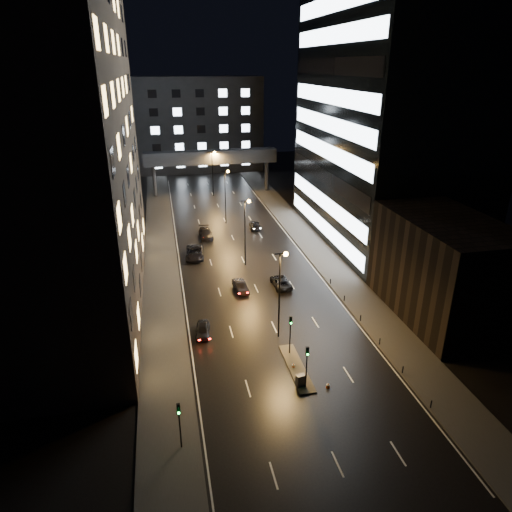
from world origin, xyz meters
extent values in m
plane|color=black|center=(0.00, 40.00, 0.00)|extent=(160.00, 160.00, 0.00)
cube|color=#383533|center=(-12.50, 35.00, 0.07)|extent=(5.00, 110.00, 0.15)
cube|color=#383533|center=(12.50, 35.00, 0.07)|extent=(5.00, 110.00, 0.15)
cube|color=#2D2319|center=(-22.50, 24.00, 20.00)|extent=(15.00, 48.00, 40.00)
cube|color=black|center=(20.00, 9.00, 6.00)|extent=(10.00, 18.00, 12.00)
cube|color=black|center=(25.00, 36.00, 22.50)|extent=(20.00, 36.00, 45.00)
cube|color=#333335|center=(0.00, 98.00, 12.50)|extent=(34.00, 14.00, 25.00)
cube|color=#333335|center=(0.00, 70.00, 8.50)|extent=(30.00, 3.00, 3.00)
cylinder|color=#333335|center=(-13.00, 70.00, 3.50)|extent=(0.80, 0.80, 7.00)
cylinder|color=#333335|center=(13.00, 70.00, 3.50)|extent=(0.80, 0.80, 7.00)
cube|color=#383533|center=(0.30, 2.00, 0.07)|extent=(1.60, 8.00, 0.15)
cylinder|color=black|center=(0.30, 4.50, 1.90)|extent=(0.12, 0.12, 3.50)
cube|color=black|center=(0.30, 4.50, 4.10)|extent=(0.28, 0.22, 0.90)
sphere|color=#0CFF33|center=(0.30, 4.36, 3.82)|extent=(0.18, 0.18, 0.18)
cylinder|color=black|center=(0.30, -1.00, 1.90)|extent=(0.12, 0.12, 3.50)
cube|color=black|center=(0.30, -1.00, 4.10)|extent=(0.28, 0.22, 0.90)
sphere|color=#0CFF33|center=(0.30, -1.14, 3.82)|extent=(0.18, 0.18, 0.18)
cylinder|color=black|center=(-11.50, -6.00, 1.75)|extent=(0.12, 0.12, 3.50)
cube|color=black|center=(-11.50, -6.00, 3.95)|extent=(0.28, 0.22, 0.90)
sphere|color=#0CFF33|center=(-11.50, -6.14, 3.67)|extent=(0.18, 0.18, 0.18)
cylinder|color=black|center=(10.20, -6.00, 0.45)|extent=(0.12, 0.12, 0.90)
cylinder|color=black|center=(10.20, -1.00, 0.45)|extent=(0.12, 0.12, 0.90)
cylinder|color=black|center=(10.20, 4.00, 0.45)|extent=(0.12, 0.12, 0.90)
cylinder|color=black|center=(10.20, 9.00, 0.45)|extent=(0.12, 0.12, 0.90)
cylinder|color=black|center=(10.20, 14.00, 0.45)|extent=(0.12, 0.12, 0.90)
cylinder|color=black|center=(10.20, 19.00, 0.45)|extent=(0.12, 0.12, 0.90)
cylinder|color=black|center=(0.00, 8.00, 5.00)|extent=(0.18, 0.18, 10.00)
cylinder|color=black|center=(0.00, 8.00, 10.00)|extent=(1.20, 0.12, 0.12)
sphere|color=#FF9E38|center=(0.60, 8.00, 9.90)|extent=(0.50, 0.50, 0.50)
cylinder|color=black|center=(0.00, 28.00, 5.00)|extent=(0.18, 0.18, 10.00)
cylinder|color=black|center=(0.00, 28.00, 10.00)|extent=(1.20, 0.12, 0.12)
sphere|color=#FF9E38|center=(0.60, 28.00, 9.90)|extent=(0.50, 0.50, 0.50)
cylinder|color=black|center=(0.00, 48.00, 5.00)|extent=(0.18, 0.18, 10.00)
cylinder|color=black|center=(0.00, 48.00, 10.00)|extent=(1.20, 0.12, 0.12)
sphere|color=#FF9E38|center=(0.60, 48.00, 9.90)|extent=(0.50, 0.50, 0.50)
cylinder|color=black|center=(0.00, 68.00, 5.00)|extent=(0.18, 0.18, 10.00)
cylinder|color=black|center=(0.00, 68.00, 10.00)|extent=(1.20, 0.12, 0.12)
sphere|color=#FF9E38|center=(0.60, 68.00, 9.90)|extent=(0.50, 0.50, 0.50)
imported|color=black|center=(-8.22, 10.04, 0.64)|extent=(2.00, 3.92, 1.28)
imported|color=black|center=(-2.20, 19.76, 0.66)|extent=(1.83, 4.11, 1.31)
imported|color=black|center=(-7.22, 32.40, 0.82)|extent=(3.24, 6.10, 1.63)
imported|color=black|center=(-4.57, 40.99, 0.76)|extent=(2.27, 5.27, 1.51)
imported|color=black|center=(3.41, 19.98, 0.65)|extent=(2.33, 4.77, 1.31)
imported|color=black|center=(4.74, 43.85, 0.66)|extent=(2.33, 4.73, 1.32)
cube|color=#515154|center=(-0.10, -0.71, 0.72)|extent=(0.97, 0.71, 1.14)
cone|color=#FF660D|center=(0.04, 2.14, 0.27)|extent=(0.41, 0.41, 0.55)
cone|color=#E74D0C|center=(2.37, -1.43, 0.27)|extent=(0.51, 0.51, 0.55)
camera|label=1|loc=(-11.34, -33.88, 28.04)|focal=32.00mm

